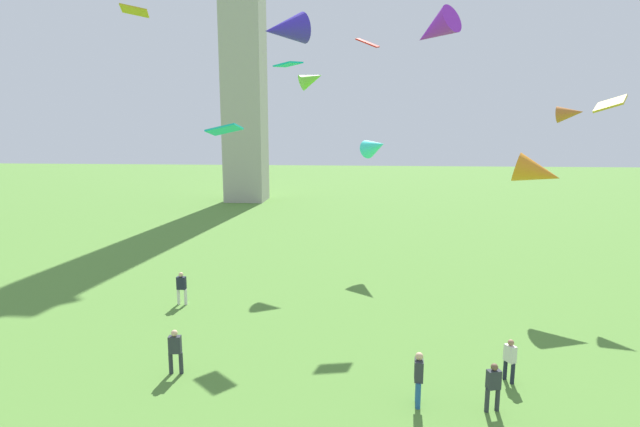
% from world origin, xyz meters
% --- Properties ---
extents(monument_obelisk, '(4.85, 4.85, 44.91)m').
position_xyz_m(monument_obelisk, '(-11.54, 57.62, 22.45)').
color(monument_obelisk, '#A8A399').
rests_on(monument_obelisk, ground_plane).
extents(person_0, '(0.53, 0.30, 1.71)m').
position_xyz_m(person_0, '(-3.65, 13.13, 0.97)').
color(person_0, '#2D3338').
rests_on(person_0, ground_plane).
extents(person_1, '(0.50, 0.35, 1.64)m').
position_xyz_m(person_1, '(7.41, 11.63, 0.93)').
color(person_1, '#2D3338').
rests_on(person_1, ground_plane).
extents(person_2, '(0.41, 0.48, 1.60)m').
position_xyz_m(person_2, '(8.50, 13.61, 0.91)').
color(person_2, '#1E2333').
rests_on(person_2, ground_plane).
extents(person_3, '(0.31, 0.57, 1.84)m').
position_xyz_m(person_3, '(5.07, 11.79, 1.04)').
color(person_3, '#235693').
rests_on(person_3, ground_plane).
extents(person_4, '(0.54, 0.28, 1.73)m').
position_xyz_m(person_4, '(-6.08, 20.19, 0.98)').
color(person_4, silver).
rests_on(person_4, ground_plane).
extents(kite_flying_0, '(1.72, 1.66, 0.23)m').
position_xyz_m(kite_flying_0, '(-0.96, 23.91, 12.45)').
color(kite_flying_0, '#08C1B4').
extents(kite_flying_2, '(1.74, 2.01, 0.85)m').
position_xyz_m(kite_flying_2, '(13.64, 19.04, 10.06)').
color(kite_flying_2, gold).
extents(kite_flying_3, '(2.26, 2.40, 1.67)m').
position_xyz_m(kite_flying_3, '(3.99, 30.04, 7.83)').
color(kite_flying_3, '#39E9DB').
extents(kite_flying_4, '(1.71, 1.56, 1.09)m').
position_xyz_m(kite_flying_4, '(14.78, 25.90, 9.87)').
color(kite_flying_4, '#BB6727').
extents(kite_flying_5, '(2.95, 2.41, 2.08)m').
position_xyz_m(kite_flying_5, '(12.39, 23.42, 6.72)').
color(kite_flying_5, orange).
extents(kite_flying_6, '(2.11, 1.66, 1.59)m').
position_xyz_m(kite_flying_6, '(-0.46, 31.35, 12.41)').
color(kite_flying_6, '#70D934').
extents(kite_flying_7, '(1.23, 0.97, 0.40)m').
position_xyz_m(kite_flying_7, '(-6.19, 16.97, 13.73)').
color(kite_flying_7, gold).
extents(kite_flying_8, '(1.44, 1.06, 0.52)m').
position_xyz_m(kite_flying_8, '(-2.44, 16.34, 8.96)').
color(kite_flying_8, '#15B9B6').
extents(kite_flying_9, '(1.45, 1.10, 0.74)m').
position_xyz_m(kite_flying_9, '(3.34, 26.70, 13.97)').
color(kite_flying_9, red).
extents(kite_flying_10, '(1.69, 1.67, 1.29)m').
position_xyz_m(kite_flying_10, '(5.27, 12.45, 11.93)').
color(kite_flying_10, purple).
extents(kite_flying_11, '(2.56, 2.34, 1.69)m').
position_xyz_m(kite_flying_11, '(-0.44, 19.58, 13.41)').
color(kite_flying_11, '#3625BA').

